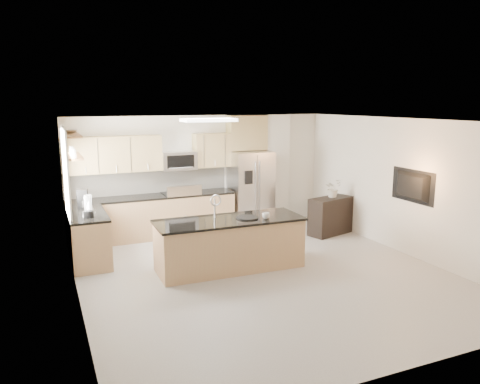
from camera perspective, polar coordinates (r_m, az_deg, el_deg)
name	(u,v)px	position (r m, az deg, el deg)	size (l,w,h in m)	color
floor	(264,274)	(8.15, 2.91, -9.92)	(6.50, 6.50, 0.00)	#B0ACA8
ceiling	(265,121)	(7.62, 3.11, 8.67)	(6.00, 6.50, 0.02)	white
wall_back	(202,173)	(10.74, -4.70, 2.36)	(6.00, 0.02, 2.60)	white
wall_front	(404,259)	(5.18, 19.32, -7.74)	(6.00, 0.02, 2.60)	white
wall_left	(74,217)	(7.01, -19.57, -2.89)	(0.02, 6.50, 2.60)	white
wall_right	(405,187)	(9.48, 19.49, 0.60)	(0.02, 6.50, 2.60)	white
back_counter	(153,216)	(10.28, -10.54, -2.89)	(3.55, 0.66, 1.44)	tan
left_counter	(88,237)	(9.03, -18.01, -5.27)	(0.66, 1.50, 0.92)	tan
range	(181,213)	(10.42, -7.18, -2.60)	(0.76, 0.64, 1.14)	black
upper_cabinets	(146,153)	(10.18, -11.43, 4.68)	(3.50, 0.33, 0.75)	tan
microwave	(178,161)	(10.33, -7.53, 3.80)	(0.76, 0.40, 0.40)	silver
refrigerator	(250,190)	(10.85, 1.28, 0.29)	(0.92, 0.78, 1.78)	silver
partition_column	(275,169)	(11.32, 4.31, 2.81)	(0.60, 0.30, 2.60)	silver
window	(66,174)	(8.77, -20.43, 2.06)	(0.04, 1.15, 1.65)	white
shelf_lower	(72,156)	(8.84, -19.78, 4.13)	(0.30, 1.20, 0.04)	olive
shelf_upper	(71,135)	(8.80, -19.93, 6.52)	(0.30, 1.20, 0.04)	olive
ceiling_fixture	(209,120)	(8.94, -3.85, 8.75)	(1.00, 0.50, 0.06)	white
island	(230,244)	(8.25, -1.27, -6.32)	(2.61, 1.00, 1.32)	tan
credenza	(330,216)	(10.56, 10.96, -2.87)	(1.03, 0.43, 0.82)	black
cup	(266,216)	(8.16, 3.18, -2.90)	(0.13, 0.13, 0.11)	silver
platter	(247,218)	(8.19, 0.88, -3.14)	(0.39, 0.39, 0.02)	black
blender	(88,208)	(8.52, -18.01, -1.85)	(0.17, 0.17, 0.40)	black
kettle	(89,207)	(8.88, -17.89, -1.70)	(0.21, 0.21, 0.27)	silver
coffee_maker	(83,199)	(9.31, -18.63, -0.82)	(0.23, 0.26, 0.36)	black
bowl	(70,131)	(9.05, -20.06, 7.02)	(0.37, 0.37, 0.09)	silver
flower_vase	(333,184)	(10.49, 11.28, 1.02)	(0.55, 0.47, 0.61)	beige
television	(409,186)	(9.27, 19.93, 0.66)	(1.08, 0.14, 0.62)	black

